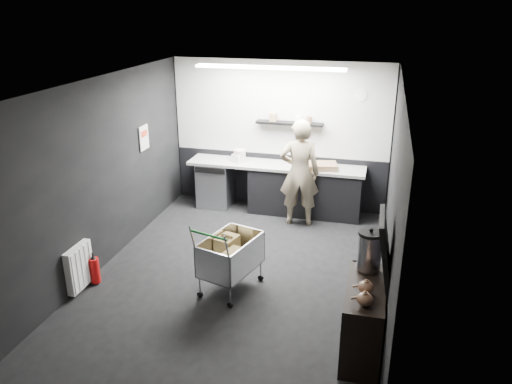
# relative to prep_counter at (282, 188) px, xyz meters

# --- Properties ---
(floor) EXTENTS (5.50, 5.50, 0.00)m
(floor) POSITION_rel_prep_counter_xyz_m (-0.14, -2.42, -0.46)
(floor) COLOR black
(floor) RESTS_ON ground
(ceiling) EXTENTS (5.50, 5.50, 0.00)m
(ceiling) POSITION_rel_prep_counter_xyz_m (-0.14, -2.42, 2.24)
(ceiling) COLOR silver
(ceiling) RESTS_ON wall_back
(wall_back) EXTENTS (5.50, 0.00, 5.50)m
(wall_back) POSITION_rel_prep_counter_xyz_m (-0.14, 0.33, 0.89)
(wall_back) COLOR black
(wall_back) RESTS_ON floor
(wall_front) EXTENTS (5.50, 0.00, 5.50)m
(wall_front) POSITION_rel_prep_counter_xyz_m (-0.14, -5.17, 0.89)
(wall_front) COLOR black
(wall_front) RESTS_ON floor
(wall_left) EXTENTS (0.00, 5.50, 5.50)m
(wall_left) POSITION_rel_prep_counter_xyz_m (-2.14, -2.42, 0.89)
(wall_left) COLOR black
(wall_left) RESTS_ON floor
(wall_right) EXTENTS (0.00, 5.50, 5.50)m
(wall_right) POSITION_rel_prep_counter_xyz_m (1.86, -2.42, 0.89)
(wall_right) COLOR black
(wall_right) RESTS_ON floor
(kitchen_wall_panel) EXTENTS (3.95, 0.02, 1.70)m
(kitchen_wall_panel) POSITION_rel_prep_counter_xyz_m (-0.14, 0.31, 1.39)
(kitchen_wall_panel) COLOR silver
(kitchen_wall_panel) RESTS_ON wall_back
(dado_panel) EXTENTS (3.95, 0.02, 1.00)m
(dado_panel) POSITION_rel_prep_counter_xyz_m (-0.14, 0.31, 0.04)
(dado_panel) COLOR black
(dado_panel) RESTS_ON wall_back
(floating_shelf) EXTENTS (1.20, 0.22, 0.04)m
(floating_shelf) POSITION_rel_prep_counter_xyz_m (0.06, 0.20, 1.16)
(floating_shelf) COLOR black
(floating_shelf) RESTS_ON wall_back
(wall_clock) EXTENTS (0.20, 0.03, 0.20)m
(wall_clock) POSITION_rel_prep_counter_xyz_m (1.26, 0.30, 1.69)
(wall_clock) COLOR white
(wall_clock) RESTS_ON wall_back
(poster) EXTENTS (0.02, 0.30, 0.40)m
(poster) POSITION_rel_prep_counter_xyz_m (-2.12, -1.12, 1.09)
(poster) COLOR silver
(poster) RESTS_ON wall_left
(poster_red_band) EXTENTS (0.02, 0.22, 0.10)m
(poster_red_band) POSITION_rel_prep_counter_xyz_m (-2.11, -1.12, 1.16)
(poster_red_band) COLOR red
(poster_red_band) RESTS_ON poster
(radiator) EXTENTS (0.10, 0.50, 0.60)m
(radiator) POSITION_rel_prep_counter_xyz_m (-2.08, -3.32, -0.11)
(radiator) COLOR white
(radiator) RESTS_ON wall_left
(ceiling_strip) EXTENTS (2.40, 0.20, 0.04)m
(ceiling_strip) POSITION_rel_prep_counter_xyz_m (-0.14, -0.57, 2.21)
(ceiling_strip) COLOR white
(ceiling_strip) RESTS_ON ceiling
(prep_counter) EXTENTS (3.20, 0.61, 0.90)m
(prep_counter) POSITION_rel_prep_counter_xyz_m (0.00, 0.00, 0.00)
(prep_counter) COLOR black
(prep_counter) RESTS_ON floor
(person) EXTENTS (0.73, 0.54, 1.85)m
(person) POSITION_rel_prep_counter_xyz_m (0.38, -0.45, 0.47)
(person) COLOR beige
(person) RESTS_ON floor
(shopping_cart) EXTENTS (0.79, 1.08, 1.02)m
(shopping_cart) POSITION_rel_prep_counter_xyz_m (-0.14, -2.79, 0.03)
(shopping_cart) COLOR silver
(shopping_cart) RESTS_ON floor
(sideboard) EXTENTS (0.47, 1.09, 1.64)m
(sideboard) POSITION_rel_prep_counter_xyz_m (1.65, -3.62, 0.07)
(sideboard) COLOR black
(sideboard) RESTS_ON floor
(fire_extinguisher) EXTENTS (0.14, 0.14, 0.45)m
(fire_extinguisher) POSITION_rel_prep_counter_xyz_m (-1.99, -3.12, -0.24)
(fire_extinguisher) COLOR red
(fire_extinguisher) RESTS_ON floor
(cardboard_box) EXTENTS (0.57, 0.48, 0.10)m
(cardboard_box) POSITION_rel_prep_counter_xyz_m (0.71, -0.05, 0.49)
(cardboard_box) COLOR #896A49
(cardboard_box) RESTS_ON prep_counter
(pink_tub) EXTENTS (0.22, 0.22, 0.22)m
(pink_tub) POSITION_rel_prep_counter_xyz_m (-0.81, 0.00, 0.55)
(pink_tub) COLOR beige
(pink_tub) RESTS_ON prep_counter
(white_container) EXTENTS (0.20, 0.18, 0.15)m
(white_container) POSITION_rel_prep_counter_xyz_m (-0.84, -0.05, 0.52)
(white_container) COLOR white
(white_container) RESTS_ON prep_counter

